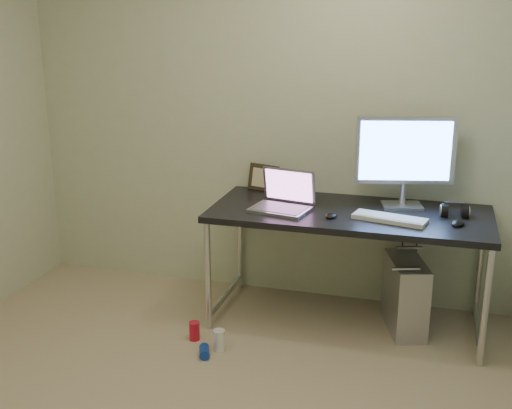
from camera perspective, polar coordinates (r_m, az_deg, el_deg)
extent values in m
cube|color=beige|center=(4.35, 1.63, 7.78)|extent=(3.50, 0.02, 2.50)
cube|color=black|center=(4.00, 8.31, -0.84)|extent=(1.71, 0.75, 0.04)
cylinder|color=silver|center=(4.01, -4.30, -6.38)|extent=(0.04, 0.04, 0.71)
cylinder|color=silver|center=(4.60, -1.42, -3.27)|extent=(0.04, 0.04, 0.71)
cylinder|color=silver|center=(3.80, 19.72, -8.69)|extent=(0.04, 0.04, 0.71)
cylinder|color=silver|center=(4.42, 19.29, -5.07)|extent=(0.04, 0.04, 0.71)
cylinder|color=silver|center=(4.41, -2.71, -8.05)|extent=(0.04, 0.67, 0.04)
cylinder|color=silver|center=(4.22, 19.13, -10.18)|extent=(0.04, 0.67, 0.04)
cube|color=#AEADB2|center=(4.15, 13.11, -7.84)|extent=(0.32, 0.48, 0.46)
cylinder|color=#B5B6BD|center=(3.88, 13.18, -5.59)|extent=(0.16, 0.07, 0.02)
cylinder|color=#B5B6BD|center=(4.23, 13.48, -3.76)|extent=(0.16, 0.07, 0.02)
cylinder|color=black|center=(4.38, 12.86, -4.07)|extent=(0.01, 0.16, 0.69)
cylinder|color=black|center=(4.37, 14.01, -4.50)|extent=(0.02, 0.11, 0.71)
cylinder|color=red|center=(4.01, -5.49, -11.12)|extent=(0.08, 0.08, 0.12)
cylinder|color=white|center=(3.88, -3.30, -11.94)|extent=(0.09, 0.09, 0.13)
cylinder|color=#1338AB|center=(3.84, -4.62, -12.90)|extent=(0.10, 0.12, 0.06)
cube|color=#B5B6BD|center=(3.95, 2.14, -0.44)|extent=(0.39, 0.31, 0.02)
cube|color=gray|center=(3.95, 2.14, -0.29)|extent=(0.34, 0.26, 0.00)
cube|color=gray|center=(4.04, 2.97, 1.69)|extent=(0.35, 0.11, 0.22)
cube|color=#744370|center=(4.03, 2.94, 1.66)|extent=(0.31, 0.10, 0.19)
cube|color=#B5B6BD|center=(4.13, 12.84, -0.09)|extent=(0.28, 0.23, 0.02)
cylinder|color=#B5B6BD|center=(4.13, 12.92, 0.99)|extent=(0.04, 0.04, 0.13)
cube|color=#B5B6BD|center=(4.06, 13.16, 4.71)|extent=(0.60, 0.18, 0.42)
cube|color=#5F96FF|center=(4.03, 13.14, 4.65)|extent=(0.54, 0.14, 0.37)
cube|color=silver|center=(3.84, 11.79, -1.23)|extent=(0.45, 0.23, 0.03)
ellipsoid|color=black|center=(3.86, 17.50, -1.49)|extent=(0.10, 0.13, 0.04)
ellipsoid|color=black|center=(3.85, 6.72, -0.88)|extent=(0.08, 0.11, 0.03)
cylinder|color=black|center=(4.02, 16.40, -0.55)|extent=(0.05, 0.10, 0.10)
cylinder|color=black|center=(4.02, 18.07, -0.69)|extent=(0.05, 0.10, 0.10)
cube|color=black|center=(4.01, 17.30, 0.10)|extent=(0.13, 0.02, 0.01)
cube|color=#2D2315|center=(4.38, 0.66, 2.40)|extent=(0.24, 0.13, 0.18)
cylinder|color=silver|center=(4.29, 2.94, 1.46)|extent=(0.01, 0.01, 0.09)
cylinder|color=silver|center=(4.27, 2.95, 2.20)|extent=(0.05, 0.04, 0.04)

